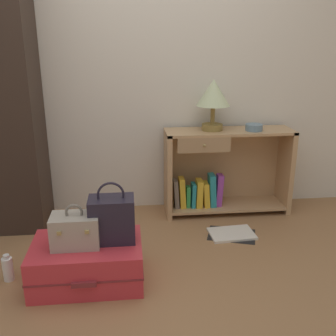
% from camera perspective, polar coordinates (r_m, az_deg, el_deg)
% --- Properties ---
extents(ground_plane, '(9.00, 9.00, 0.00)m').
position_cam_1_polar(ground_plane, '(2.32, -2.83, -20.02)').
color(ground_plane, '#9E7047').
extents(back_wall, '(6.40, 0.10, 2.60)m').
position_cam_1_polar(back_wall, '(3.32, -4.80, 15.90)').
color(back_wall, silver).
rests_on(back_wall, ground_plane).
extents(bookshelf, '(1.06, 0.33, 0.72)m').
position_cam_1_polar(bookshelf, '(3.37, 7.76, -0.62)').
color(bookshelf, tan).
rests_on(bookshelf, ground_plane).
extents(table_lamp, '(0.27, 0.27, 0.41)m').
position_cam_1_polar(table_lamp, '(3.20, 6.61, 10.38)').
color(table_lamp, olive).
rests_on(table_lamp, bookshelf).
extents(bowl, '(0.14, 0.14, 0.05)m').
position_cam_1_polar(bowl, '(3.28, 12.39, 5.80)').
color(bowl, slate).
rests_on(bowl, bookshelf).
extents(suitcase_large, '(0.67, 0.47, 0.26)m').
position_cam_1_polar(suitcase_large, '(2.52, -11.62, -13.27)').
color(suitcase_large, '#D1333D').
rests_on(suitcase_large, ground_plane).
extents(train_case, '(0.28, 0.19, 0.27)m').
position_cam_1_polar(train_case, '(2.41, -13.31, -8.78)').
color(train_case, '#A89E8E').
rests_on(train_case, suitcase_large).
extents(handbag, '(0.27, 0.17, 0.38)m').
position_cam_1_polar(handbag, '(2.41, -8.16, -7.33)').
color(handbag, '#231E2D').
rests_on(handbag, suitcase_large).
extents(bottle, '(0.06, 0.06, 0.18)m').
position_cam_1_polar(bottle, '(2.70, -22.26, -13.37)').
color(bottle, white).
rests_on(bottle, ground_plane).
extents(open_book_on_floor, '(0.41, 0.34, 0.02)m').
position_cam_1_polar(open_book_on_floor, '(3.09, 9.24, -9.44)').
color(open_book_on_floor, white).
rests_on(open_book_on_floor, ground_plane).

